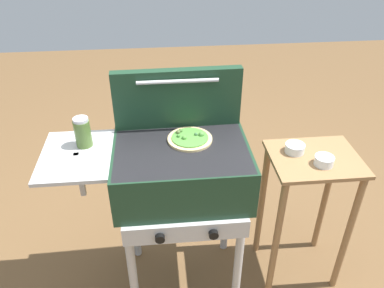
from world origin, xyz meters
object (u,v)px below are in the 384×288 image
object	(u,v)px
pizza_veggie	(190,138)
sauce_jar	(83,132)
prep_table	(307,194)
grill	(179,174)
topping_bowl_far	(324,161)
topping_bowl_near	(295,149)

from	to	relation	value
pizza_veggie	sauce_jar	world-z (taller)	sauce_jar
prep_table	grill	bearing A→B (deg)	-179.63
grill	prep_table	world-z (taller)	grill
sauce_jar	prep_table	world-z (taller)	sauce_jar
topping_bowl_far	prep_table	bearing A→B (deg)	102.81
pizza_veggie	topping_bowl_far	xyz separation A→B (m)	(0.63, -0.13, -0.08)
grill	topping_bowl_far	size ratio (longest dim) A/B	10.46
pizza_veggie	topping_bowl_far	distance (m)	0.65
prep_table	topping_bowl_near	size ratio (longest dim) A/B	8.28
grill	topping_bowl_near	bearing A→B (deg)	5.62
sauce_jar	topping_bowl_near	distance (m)	1.03
grill	pizza_veggie	distance (m)	0.18
topping_bowl_far	grill	bearing A→B (deg)	175.06
prep_table	sauce_jar	bearing A→B (deg)	176.38
topping_bowl_near	topping_bowl_far	size ratio (longest dim) A/B	1.06
grill	sauce_jar	distance (m)	0.49
grill	sauce_jar	size ratio (longest dim) A/B	6.63
topping_bowl_near	topping_bowl_far	distance (m)	0.16
prep_table	topping_bowl_far	distance (m)	0.27
pizza_veggie	prep_table	distance (m)	0.71
grill	sauce_jar	world-z (taller)	sauce_jar
topping_bowl_near	prep_table	bearing A→B (deg)	-30.57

